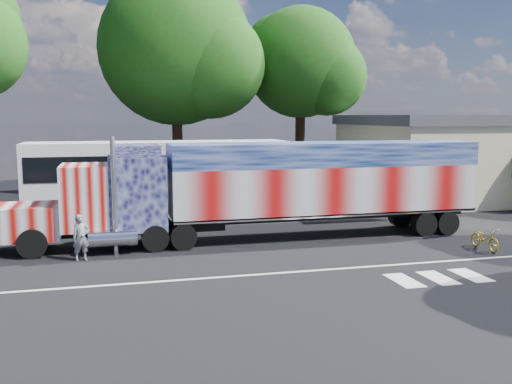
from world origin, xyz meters
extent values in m
plane|color=black|center=(0.00, 0.00, 0.00)|extent=(100.00, 100.00, 0.00)
cube|color=silver|center=(0.00, -3.00, 0.01)|extent=(30.00, 0.15, 0.01)
cube|color=silver|center=(2.80, -4.80, 0.01)|extent=(0.70, 1.60, 0.01)
cube|color=silver|center=(4.00, -4.80, 0.01)|extent=(0.70, 1.60, 0.01)
cube|color=silver|center=(5.20, -4.80, 0.01)|extent=(0.70, 1.60, 0.01)
cube|color=black|center=(-6.03, 2.22, 0.69)|extent=(8.84, 0.98, 0.29)
cube|color=#D57D79|center=(-9.17, 2.22, 1.18)|extent=(2.55, 2.16, 1.28)
cube|color=#D57D79|center=(-7.01, 2.22, 2.06)|extent=(1.77, 2.45, 2.45)
cube|color=black|center=(-7.84, 2.22, 2.50)|extent=(0.06, 2.06, 0.88)
cube|color=#4C4D7D|center=(-5.04, 2.22, 2.16)|extent=(2.16, 2.45, 2.85)
cube|color=#4C4D7D|center=(-5.04, 2.22, 3.78)|extent=(1.77, 2.36, 0.49)
cylinder|color=silver|center=(-5.93, 3.52, 2.16)|extent=(0.20, 0.20, 4.32)
cylinder|color=silver|center=(-5.93, 0.92, 2.16)|extent=(0.20, 0.20, 4.32)
cylinder|color=silver|center=(-6.03, 3.50, 0.64)|extent=(1.77, 0.65, 0.65)
cylinder|color=silver|center=(-6.03, 0.94, 0.64)|extent=(1.77, 0.65, 0.65)
cylinder|color=black|center=(-8.87, 1.14, 0.54)|extent=(1.08, 0.34, 1.08)
cylinder|color=black|center=(-8.87, 3.30, 0.54)|extent=(1.08, 0.34, 1.08)
cylinder|color=black|center=(-4.45, 1.19, 0.51)|extent=(1.02, 0.54, 1.02)
cylinder|color=black|center=(-4.45, 3.25, 0.51)|extent=(1.02, 0.54, 1.02)
cylinder|color=black|center=(-3.37, 1.19, 0.51)|extent=(1.02, 0.54, 1.02)
cylinder|color=black|center=(-3.37, 3.25, 0.51)|extent=(1.02, 0.54, 1.02)
cube|color=black|center=(2.81, 2.22, 0.93)|extent=(12.77, 1.08, 0.29)
cube|color=#D47676|center=(2.81, 2.22, 2.06)|extent=(13.16, 2.55, 1.96)
cube|color=#455894|center=(2.81, 2.22, 3.54)|extent=(13.16, 2.55, 0.98)
cube|color=silver|center=(2.81, 2.22, 1.08)|extent=(13.16, 2.55, 0.12)
cube|color=silver|center=(9.41, 2.22, 2.55)|extent=(0.04, 2.45, 2.85)
cylinder|color=black|center=(7.03, 1.19, 0.51)|extent=(1.02, 0.54, 1.02)
cylinder|color=black|center=(7.03, 3.25, 0.51)|extent=(1.02, 0.54, 1.02)
cylinder|color=black|center=(8.11, 1.19, 0.51)|extent=(1.02, 0.54, 1.02)
cylinder|color=black|center=(8.11, 3.25, 0.51)|extent=(1.02, 0.54, 1.02)
cube|color=white|center=(-3.59, 9.05, 1.92)|extent=(13.18, 2.86, 3.84)
cube|color=black|center=(-3.59, 9.05, 2.64)|extent=(12.74, 2.92, 1.21)
cube|color=black|center=(-3.59, 9.05, 0.49)|extent=(13.18, 2.86, 0.27)
cube|color=black|center=(-10.18, 9.05, 2.09)|extent=(0.07, 2.53, 1.54)
cylinder|color=black|center=(-8.53, 7.68, 0.55)|extent=(1.10, 0.33, 1.10)
cylinder|color=black|center=(-8.53, 10.43, 0.55)|extent=(1.10, 0.33, 1.10)
cylinder|color=black|center=(-0.29, 7.68, 0.55)|extent=(1.10, 0.33, 1.10)
cylinder|color=black|center=(-0.29, 10.43, 0.55)|extent=(1.10, 0.33, 1.10)
cylinder|color=black|center=(0.70, 7.68, 0.55)|extent=(1.10, 0.33, 1.10)
cylinder|color=black|center=(0.70, 10.43, 0.55)|extent=(1.10, 0.33, 1.10)
cube|color=#1E5926|center=(12.00, 5.96, 2.40)|extent=(1.60, 0.08, 1.20)
imported|color=slate|center=(-7.13, 0.38, 0.83)|extent=(0.70, 0.56, 1.66)
imported|color=gold|center=(7.93, -1.76, 0.43)|extent=(0.59, 1.65, 0.86)
cylinder|color=black|center=(7.40, 18.89, 3.57)|extent=(0.70, 0.70, 7.15)
sphere|color=#1D4C12|center=(7.40, 18.89, 8.93)|extent=(7.88, 7.88, 7.88)
sphere|color=#1D4C12|center=(8.98, 17.71, 7.91)|extent=(5.52, 5.52, 5.52)
sphere|color=#1D4C12|center=(6.22, 20.07, 9.95)|extent=(5.12, 5.12, 5.12)
cylinder|color=black|center=(-1.50, 18.70, 3.86)|extent=(0.70, 0.70, 7.71)
sphere|color=#1D4C12|center=(-1.50, 18.70, 9.64)|extent=(10.27, 10.27, 10.27)
sphere|color=#1D4C12|center=(0.55, 17.16, 8.54)|extent=(7.19, 7.19, 7.19)
sphere|color=#1D4C12|center=(-3.04, 20.24, 10.74)|extent=(6.68, 6.68, 6.68)
camera|label=1|loc=(-6.06, -20.47, 5.13)|focal=40.00mm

